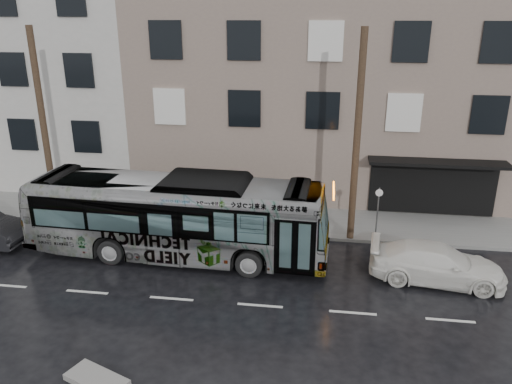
% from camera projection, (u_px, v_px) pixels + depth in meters
% --- Properties ---
extents(ground, '(120.00, 120.00, 0.00)m').
position_uv_depth(ground, '(190.00, 266.00, 20.18)').
color(ground, black).
rests_on(ground, ground).
extents(sidewalk, '(90.00, 3.60, 0.15)m').
position_uv_depth(sidewalk, '(216.00, 217.00, 24.71)').
color(sidewalk, gray).
rests_on(sidewalk, ground).
extents(building_taupe, '(20.00, 12.00, 11.00)m').
position_uv_depth(building_taupe, '(324.00, 87.00, 29.46)').
color(building_taupe, gray).
rests_on(building_taupe, ground).
extents(utility_pole_front, '(0.30, 0.30, 9.00)m').
position_uv_depth(utility_pole_front, '(357.00, 139.00, 20.81)').
color(utility_pole_front, '#4A3725').
rests_on(utility_pole_front, sidewalk).
extents(utility_pole_rear, '(0.30, 0.30, 9.00)m').
position_uv_depth(utility_pole_rear, '(44.00, 129.00, 22.65)').
color(utility_pole_rear, '#4A3725').
rests_on(utility_pole_rear, sidewalk).
extents(sign_post, '(0.06, 0.06, 2.40)m').
position_uv_depth(sign_post, '(377.00, 214.00, 21.79)').
color(sign_post, slate).
rests_on(sign_post, sidewalk).
extents(bus, '(12.60, 3.46, 3.48)m').
position_uv_depth(bus, '(177.00, 217.00, 20.50)').
color(bus, '#B2B2B2').
rests_on(bus, ground).
extents(white_sedan, '(5.16, 2.55, 1.44)m').
position_uv_depth(white_sedan, '(437.00, 263.00, 18.82)').
color(white_sedan, white).
rests_on(white_sedan, ground).
extents(slush_pile, '(1.97, 1.42, 0.18)m').
position_uv_depth(slush_pile, '(97.00, 380.00, 13.78)').
color(slush_pile, '#A7A59E').
rests_on(slush_pile, ground).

